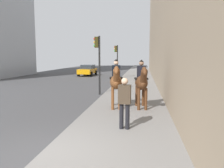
% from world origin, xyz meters
% --- Properties ---
extents(sidewalk_slab, '(120.00, 3.64, 0.12)m').
position_xyz_m(sidewalk_slab, '(0.00, -1.82, 0.06)').
color(sidewalk_slab, slate).
rests_on(sidewalk_slab, ground).
extents(mounted_horse_near, '(2.15, 0.76, 2.28)m').
position_xyz_m(mounted_horse_near, '(5.34, -1.29, 1.38)').
color(mounted_horse_near, brown).
rests_on(mounted_horse_near, sidewalk_slab).
extents(mounted_horse_far, '(2.15, 0.76, 2.25)m').
position_xyz_m(mounted_horse_far, '(5.42, -2.45, 1.35)').
color(mounted_horse_far, '#4C2B16').
rests_on(mounted_horse_far, sidewalk_slab).
extents(pedestrian_greeting, '(0.28, 0.41, 1.70)m').
position_xyz_m(pedestrian_greeting, '(2.24, -1.93, 1.10)').
color(pedestrian_greeting, black).
rests_on(pedestrian_greeting, sidewalk_slab).
extents(car_near_lane, '(4.26, 1.94, 1.44)m').
position_xyz_m(car_near_lane, '(24.51, 4.74, 0.76)').
color(car_near_lane, orange).
rests_on(car_near_lane, ground).
extents(traffic_light_near_curb, '(0.20, 0.44, 3.83)m').
position_xyz_m(traffic_light_near_curb, '(9.67, 0.40, 2.57)').
color(traffic_light_near_curb, black).
rests_on(traffic_light_near_curb, ground).
extents(traffic_light_far_curb, '(0.20, 0.44, 3.75)m').
position_xyz_m(traffic_light_far_curb, '(20.29, 0.40, 2.52)').
color(traffic_light_far_curb, black).
rests_on(traffic_light_far_curb, ground).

